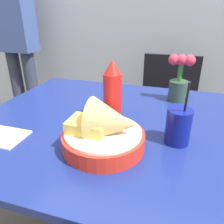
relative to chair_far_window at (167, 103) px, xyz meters
The scene contains 8 objects.
dining_table 0.84m from the chair_far_window, 101.59° to the right, with size 1.05×0.90×0.74m.
chair_far_window is the anchor object (origin of this frame).
food_basket 1.05m from the chair_far_window, 97.57° to the right, with size 0.25×0.25×0.16m.
ketchup_bottle 0.89m from the chair_far_window, 102.19° to the right, with size 0.07×0.07×0.23m.
drink_cup 0.95m from the chair_far_window, 85.56° to the right, with size 0.08×0.08×0.21m.
flower_vase 0.63m from the chair_far_window, 83.82° to the right, with size 0.11×0.08×0.21m.
napkin 1.17m from the chair_far_window, 114.59° to the right, with size 0.14×0.11×0.01m.
person_standing 1.39m from the chair_far_window, behind, with size 0.32×0.18×1.64m.
Camera 1 is at (0.22, -0.71, 1.12)m, focal length 35.00 mm.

